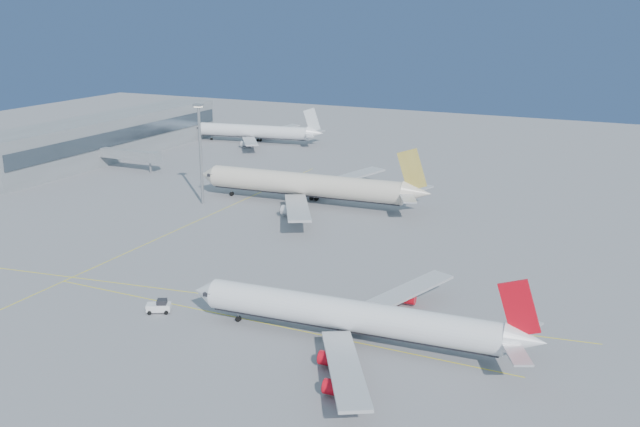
{
  "coord_description": "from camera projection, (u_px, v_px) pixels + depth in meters",
  "views": [
    {
      "loc": [
        62.76,
        -111.93,
        52.42
      ],
      "look_at": [
        -4.17,
        29.86,
        7.0
      ],
      "focal_mm": 40.0,
      "sensor_mm": 36.0,
      "label": 1
    }
  ],
  "objects": [
    {
      "name": "terminal",
      "position": [
        107.0,
        137.0,
        256.41
      ],
      "size": [
        18.4,
        110.0,
        15.0
      ],
      "color": "gray",
      "rests_on": "ground"
    },
    {
      "name": "jet_bridge",
      "position": [
        132.0,
        155.0,
        236.82
      ],
      "size": [
        23.6,
        3.6,
        6.9
      ],
      "color": "gray",
      "rests_on": "ground"
    },
    {
      "name": "ground",
      "position": [
        274.0,
        290.0,
        137.54
      ],
      "size": [
        500.0,
        500.0,
        0.0
      ],
      "primitive_type": "plane",
      "color": "slate",
      "rests_on": "ground"
    },
    {
      "name": "airliner_third",
      "position": [
        256.0,
        132.0,
        285.44
      ],
      "size": [
        56.29,
        51.45,
        15.11
      ],
      "rotation": [
        0.0,
        0.0,
        0.14
      ],
      "color": "white",
      "rests_on": "ground"
    },
    {
      "name": "airliner_etihad",
      "position": [
        310.0,
        185.0,
        195.81
      ],
      "size": [
        68.62,
        63.31,
        17.91
      ],
      "rotation": [
        0.0,
        0.0,
        0.06
      ],
      "color": "beige",
      "rests_on": "ground"
    },
    {
      "name": "light_mast",
      "position": [
        200.0,
        146.0,
        193.23
      ],
      "size": [
        2.39,
        2.39,
        27.64
      ],
      "color": "gray",
      "rests_on": "ground"
    },
    {
      "name": "pushback_tug",
      "position": [
        159.0,
        306.0,
        127.13
      ],
      "size": [
        4.74,
        4.04,
        2.39
      ],
      "rotation": [
        0.0,
        0.0,
        0.49
      ],
      "color": "white",
      "rests_on": "ground"
    },
    {
      "name": "airliner_virgin",
      "position": [
        356.0,
        317.0,
        114.81
      ],
      "size": [
        59.68,
        53.5,
        14.72
      ],
      "rotation": [
        0.0,
        0.0,
        0.06
      ],
      "color": "white",
      "rests_on": "ground"
    },
    {
      "name": "taxiway_lines",
      "position": [
        227.0,
        268.0,
        149.08
      ],
      "size": [
        118.86,
        140.0,
        0.02
      ],
      "color": "yellow",
      "rests_on": "ground"
    }
  ]
}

